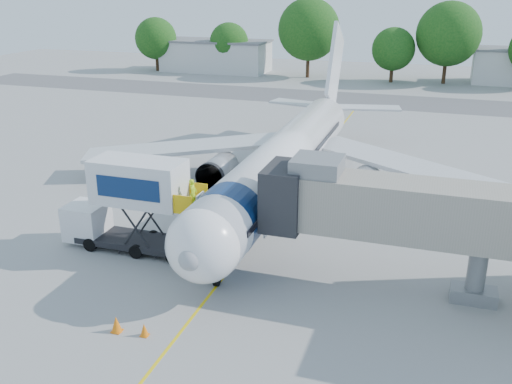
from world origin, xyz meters
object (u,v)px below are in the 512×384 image
(aircraft, at_px, (287,158))
(ground_tug, at_px, (68,380))
(catering_hiloader, at_px, (130,205))
(jet_bridge, at_px, (386,208))

(aircraft, relative_size, ground_tug, 9.69)
(aircraft, distance_m, ground_tug, 23.39)
(catering_hiloader, distance_m, ground_tug, 12.91)
(catering_hiloader, bearing_deg, aircraft, 60.59)
(jet_bridge, distance_m, ground_tug, 16.16)
(catering_hiloader, relative_size, ground_tug, 2.18)
(aircraft, relative_size, jet_bridge, 2.71)
(aircraft, xyz_separation_m, ground_tug, (-2.14, -23.20, -2.15))
(catering_hiloader, height_order, ground_tug, catering_hiloader)
(jet_bridge, height_order, ground_tug, jet_bridge)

